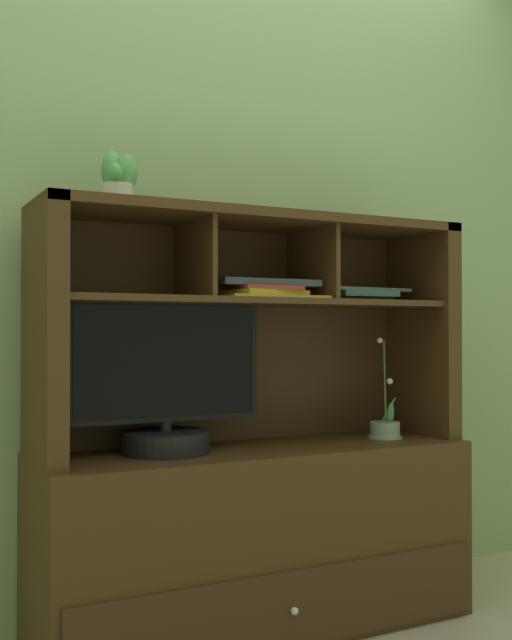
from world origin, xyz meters
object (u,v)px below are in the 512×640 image
(media_console, at_px, (255,498))
(potted_succulent, at_px, (117,181))
(magazine_stack_left, at_px, (264,290))
(magazine_stack_centre, at_px, (356,294))
(potted_orchid, at_px, (385,428))
(tv_monitor, at_px, (166,393))

(media_console, height_order, potted_succulent, potted_succulent)
(magazine_stack_left, distance_m, magazine_stack_centre, 0.41)
(magazine_stack_centre, bearing_deg, media_console, -174.87)
(magazine_stack_centre, bearing_deg, potted_orchid, -48.55)
(potted_succulent, bearing_deg, media_console, -2.27)
(magazine_stack_left, xyz_separation_m, magazine_stack_centre, (0.41, 0.06, -0.00))
(magazine_stack_left, height_order, potted_succulent, potted_succulent)
(potted_orchid, bearing_deg, tv_monitor, 176.93)
(media_console, xyz_separation_m, potted_succulent, (-0.46, 0.02, 1.00))
(tv_monitor, height_order, magazine_stack_centre, magazine_stack_centre)
(magazine_stack_centre, bearing_deg, potted_succulent, -178.71)
(potted_orchid, distance_m, magazine_stack_left, 0.67)
(potted_orchid, bearing_deg, magazine_stack_centre, 131.45)
(magazine_stack_left, distance_m, potted_succulent, 0.58)
(magazine_stack_left, xyz_separation_m, potted_succulent, (-0.48, 0.04, 0.32))
(magazine_stack_centre, bearing_deg, magazine_stack_left, -171.67)
(media_console, relative_size, magazine_stack_left, 3.95)
(tv_monitor, distance_m, potted_succulent, 0.66)
(media_console, distance_m, potted_orchid, 0.54)
(potted_orchid, height_order, potted_succulent, potted_succulent)
(potted_succulent, bearing_deg, magazine_stack_centre, 1.29)
(media_console, bearing_deg, magazine_stack_left, -45.37)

